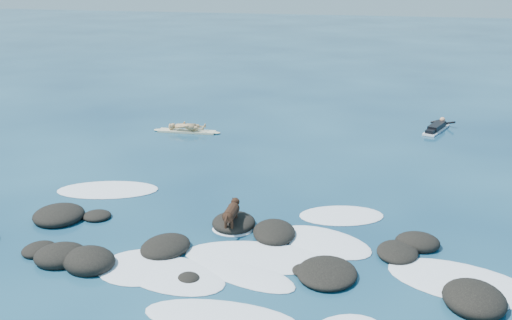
% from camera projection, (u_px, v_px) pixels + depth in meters
% --- Properties ---
extents(ground, '(160.00, 160.00, 0.00)m').
position_uv_depth(ground, '(198.00, 238.00, 14.73)').
color(ground, '#0A2642').
rests_on(ground, ground).
extents(reef_rocks, '(13.84, 7.34, 0.56)m').
position_uv_depth(reef_rocks, '(209.00, 258.00, 13.52)').
color(reef_rocks, black).
rests_on(reef_rocks, ground).
extents(breaking_foam, '(15.20, 8.83, 0.12)m').
position_uv_depth(breaking_foam, '(240.00, 268.00, 13.24)').
color(breaking_foam, white).
rests_on(breaking_foam, ground).
extents(standing_surfer_rig, '(2.98, 0.72, 1.69)m').
position_uv_depth(standing_surfer_rig, '(186.00, 117.00, 24.22)').
color(standing_surfer_rig, beige).
rests_on(standing_surfer_rig, ground).
extents(paddling_surfer_rig, '(1.42, 2.47, 0.43)m').
position_uv_depth(paddling_surfer_rig, '(437.00, 127.00, 24.65)').
color(paddling_surfer_rig, white).
rests_on(paddling_surfer_rig, ground).
extents(dog, '(0.36, 1.27, 0.81)m').
position_uv_depth(dog, '(232.00, 212.00, 15.02)').
color(dog, black).
rests_on(dog, ground).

